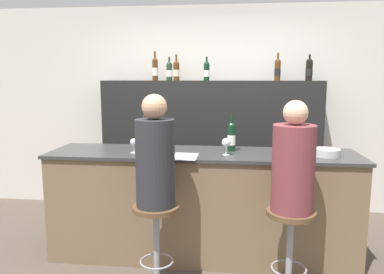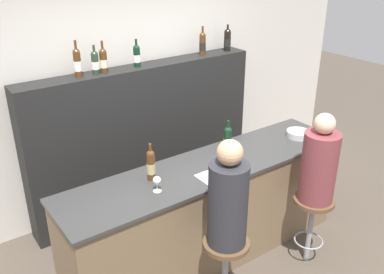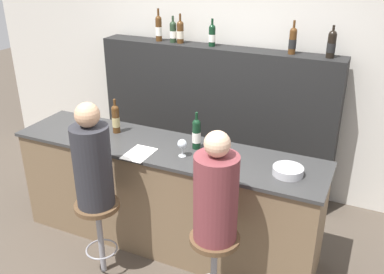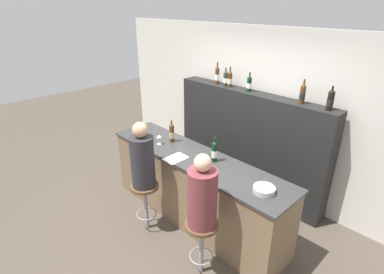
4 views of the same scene
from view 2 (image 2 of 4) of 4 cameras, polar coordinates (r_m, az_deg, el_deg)
name	(u,v)px [view 2 (image 2 of 4)]	position (r m, az deg, el deg)	size (l,w,h in m)	color
ground_plane	(229,273)	(4.26, 4.99, -17.56)	(16.00, 16.00, 0.00)	#4C4238
wall_back	(133,94)	(4.86, -7.84, 5.73)	(6.40, 0.05, 2.60)	beige
bar_counter	(210,212)	(4.13, 2.37, -9.95)	(2.87, 0.67, 1.02)	brown
back_bar_cabinet	(145,138)	(4.85, -6.26, -0.16)	(2.69, 0.28, 1.67)	black
wine_bottle_counter_0	(151,165)	(3.59, -5.50, -3.71)	(0.07, 0.07, 0.33)	#4C2D14
wine_bottle_counter_1	(228,140)	(4.02, 4.76, -0.41)	(0.07, 0.07, 0.34)	black
wine_bottle_backbar_0	(77,62)	(4.25, -15.04, 9.58)	(0.07, 0.07, 0.35)	#4C2D14
wine_bottle_backbar_1	(95,62)	(4.32, -12.80, 9.70)	(0.07, 0.07, 0.29)	#233823
wine_bottle_backbar_2	(103,60)	(4.35, -11.74, 9.99)	(0.08, 0.08, 0.31)	#4C2D14
wine_bottle_backbar_3	(137,55)	(4.51, -7.38, 10.73)	(0.07, 0.07, 0.29)	black
wine_bottle_backbar_4	(203,43)	(4.95, 1.41, 12.36)	(0.07, 0.07, 0.33)	#4C2D14
wine_bottle_backbar_5	(227,40)	(5.17, 4.74, 12.81)	(0.08, 0.08, 0.31)	black
wine_glass_0	(157,181)	(3.44, -4.70, -5.87)	(0.07, 0.07, 0.14)	silver
wine_glass_1	(237,152)	(3.88, 6.04, -1.95)	(0.08, 0.08, 0.15)	silver
metal_bowl	(298,134)	(4.53, 13.97, 0.41)	(0.24, 0.24, 0.06)	#B7B7BC
tasting_menu	(214,179)	(3.65, 2.97, -5.60)	(0.21, 0.30, 0.00)	white
bar_stool_left	(226,257)	(3.58, 4.50, -15.65)	(0.37, 0.37, 0.70)	gray
guest_seated_left	(228,200)	(3.25, 4.82, -8.33)	(0.31, 0.31, 0.88)	#28282D
bar_stool_right	(312,213)	(4.20, 15.74, -9.70)	(0.37, 0.37, 0.70)	gray
guest_seated_right	(319,164)	(3.94, 16.60, -3.45)	(0.32, 0.32, 0.84)	brown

